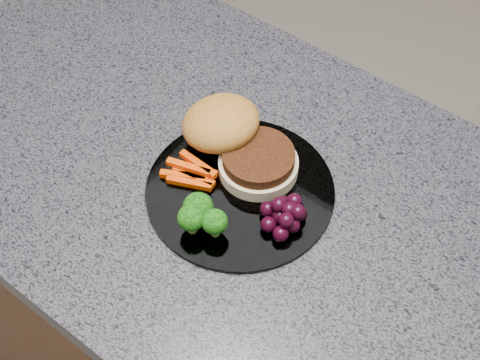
# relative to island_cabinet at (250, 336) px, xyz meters

# --- Properties ---
(island_cabinet) EXTENTS (1.20, 0.60, 0.86)m
(island_cabinet) POSITION_rel_island_cabinet_xyz_m (0.00, 0.00, 0.00)
(island_cabinet) COLOR #53321C
(island_cabinet) RESTS_ON ground
(countertop) EXTENTS (1.20, 0.60, 0.04)m
(countertop) POSITION_rel_island_cabinet_xyz_m (0.00, 0.00, 0.45)
(countertop) COLOR #565460
(countertop) RESTS_ON island_cabinet
(plate) EXTENTS (0.26, 0.26, 0.01)m
(plate) POSITION_rel_island_cabinet_xyz_m (-0.02, -0.01, 0.47)
(plate) COLOR white
(plate) RESTS_ON countertop
(burger) EXTENTS (0.19, 0.12, 0.06)m
(burger) POSITION_rel_island_cabinet_xyz_m (-0.06, 0.04, 0.50)
(burger) COLOR beige
(burger) RESTS_ON plate
(carrot_sticks) EXTENTS (0.08, 0.06, 0.02)m
(carrot_sticks) POSITION_rel_island_cabinet_xyz_m (-0.08, -0.03, 0.48)
(carrot_sticks) COLOR #F04504
(carrot_sticks) RESTS_ON plate
(broccoli) EXTENTS (0.07, 0.06, 0.05)m
(broccoli) POSITION_rel_island_cabinet_xyz_m (-0.02, -0.09, 0.50)
(broccoli) COLOR #5B9235
(broccoli) RESTS_ON plate
(grape_bunch) EXTENTS (0.06, 0.06, 0.04)m
(grape_bunch) POSITION_rel_island_cabinet_xyz_m (0.06, -0.02, 0.49)
(grape_bunch) COLOR black
(grape_bunch) RESTS_ON plate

